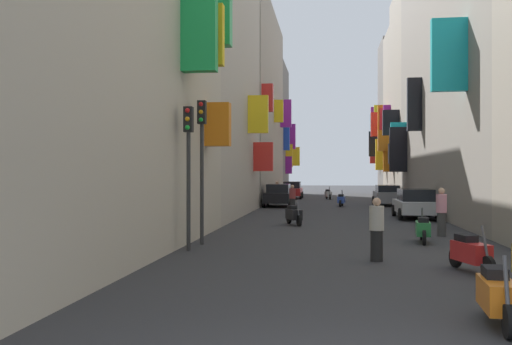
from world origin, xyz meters
TOP-DOWN VIEW (x-y plane):
  - ground_plane at (0.00, 30.00)m, footprint 140.00×140.00m
  - building_left_mid_a at (-7.99, 25.05)m, footprint 7.18×13.74m
  - building_left_mid_c at (-7.99, 41.86)m, footprint 7.03×18.91m
  - building_left_far at (-7.98, 55.66)m, footprint 7.30×8.69m
  - building_right_mid_a at (7.99, 26.92)m, footprint 7.40×24.27m
  - building_right_mid_b at (7.98, 43.27)m, footprint 7.30×8.43m
  - building_right_mid_c at (7.96, 50.56)m, footprint 7.35×6.16m
  - building_right_far at (7.97, 56.82)m, footprint 7.33×6.36m
  - parked_car_red at (-3.73, 45.97)m, footprint 1.84×4.30m
  - parked_car_grey at (3.60, 35.64)m, footprint 1.84×4.25m
  - parked_car_black at (-3.91, 33.55)m, footprint 1.90×3.98m
  - parked_car_silver at (3.84, 24.19)m, footprint 1.94×4.31m
  - scooter_green at (2.59, 13.92)m, footprint 0.56×1.91m
  - scooter_black at (-2.03, 19.85)m, footprint 0.82×1.74m
  - scooter_white at (-0.51, 44.81)m, footprint 0.67×1.98m
  - scooter_blue at (0.37, 33.97)m, footprint 0.58×1.84m
  - scooter_red at (2.76, 8.28)m, footprint 0.74×1.88m
  - scooter_orange at (2.02, 3.52)m, footprint 0.53×1.93m
  - pedestrian_crossing at (-2.64, 28.65)m, footprint 0.40×0.40m
  - pedestrian_near_left at (0.74, 9.67)m, footprint 0.38×0.38m
  - pedestrian_near_right at (3.57, 15.99)m, footprint 0.52×0.52m
  - pedestrian_mid_street at (-4.26, 36.61)m, footprint 0.47×0.47m
  - traffic_light_near_corner at (-4.63, 11.05)m, footprint 0.26×0.34m
  - traffic_light_far_corner at (-4.56, 12.54)m, footprint 0.26×0.34m

SIDE VIEW (x-z plane):
  - ground_plane at x=0.00m, z-range 0.00..0.00m
  - scooter_black at x=-2.03m, z-range -0.10..1.03m
  - scooter_blue at x=0.37m, z-range -0.10..1.03m
  - scooter_green at x=2.59m, z-range -0.10..1.03m
  - scooter_orange at x=2.02m, z-range -0.10..1.03m
  - scooter_red at x=2.76m, z-range -0.10..1.03m
  - scooter_white at x=-0.51m, z-range -0.10..1.03m
  - parked_car_grey at x=3.60m, z-range 0.04..1.48m
  - parked_car_silver at x=3.84m, z-range 0.03..1.52m
  - pedestrian_crossing at x=-2.64m, z-range -0.01..1.58m
  - parked_car_red at x=-3.73m, z-range 0.03..1.55m
  - parked_car_black at x=-3.91m, z-range 0.03..1.56m
  - pedestrian_near_left at x=0.74m, z-range 0.00..1.65m
  - pedestrian_mid_street at x=-4.26m, z-range 0.00..1.70m
  - pedestrian_near_right at x=3.57m, z-range 0.00..1.76m
  - traffic_light_near_corner at x=-4.63m, z-range 0.77..5.03m
  - traffic_light_far_corner at x=-4.56m, z-range 0.81..5.44m
  - building_left_far at x=-7.98m, z-range -0.01..13.72m
  - building_left_mid_a at x=-7.99m, z-range 0.00..13.82m
  - building_right_mid_c at x=7.96m, z-range -0.01..15.71m
  - building_left_mid_c at x=-7.99m, z-range 0.00..15.87m
  - building_right_far at x=7.97m, z-range -0.01..16.20m
  - building_right_mid_b at x=7.98m, z-range -0.02..17.31m
  - building_right_mid_a at x=7.99m, z-range -0.01..18.51m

